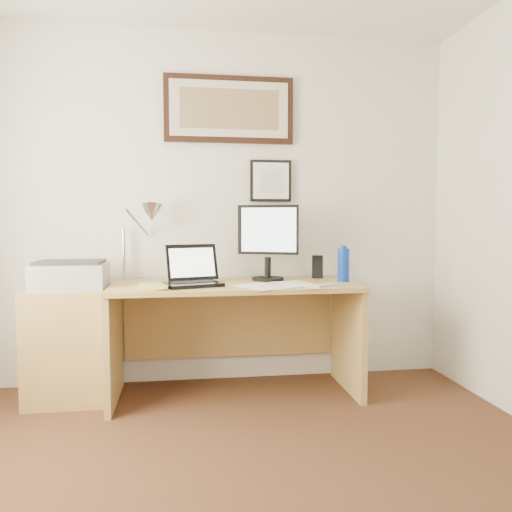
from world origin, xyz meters
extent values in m
cube|color=silver|center=(0.00, 2.00, 1.25)|extent=(3.50, 0.02, 2.50)
cube|color=#AB8748|center=(-0.92, 1.68, 0.36)|extent=(0.50, 0.40, 0.73)
cylinder|color=#0C2EA4|center=(0.89, 1.63, 0.86)|extent=(0.08, 0.08, 0.22)
cylinder|color=#0C2EA4|center=(0.89, 1.63, 0.98)|extent=(0.04, 0.04, 0.02)
cube|color=black|center=(0.77, 1.85, 0.83)|extent=(0.09, 0.09, 0.16)
cube|color=white|center=(0.30, 1.45, 0.75)|extent=(0.36, 0.40, 0.00)
cube|color=white|center=(0.53, 1.52, 0.75)|extent=(0.30, 0.36, 0.00)
cube|color=#FFFB78|center=(0.59, 1.30, 0.76)|extent=(0.09, 0.09, 0.01)
cylinder|color=white|center=(0.72, 1.41, 0.76)|extent=(0.14, 0.06, 0.02)
imported|color=#CCBF60|center=(-0.46, 1.47, 0.76)|extent=(0.19, 0.26, 0.02)
cube|color=#AB8748|center=(0.15, 1.63, 0.73)|extent=(1.60, 0.70, 0.03)
cube|color=#AB8748|center=(-0.63, 1.63, 0.36)|extent=(0.04, 0.65, 0.72)
cube|color=#AB8748|center=(0.93, 1.63, 0.36)|extent=(0.04, 0.65, 0.72)
cube|color=#AB8748|center=(0.15, 1.96, 0.45)|extent=(1.50, 0.03, 0.55)
cube|color=black|center=(-0.13, 1.52, 0.76)|extent=(0.40, 0.33, 0.02)
cube|color=black|center=(-0.13, 1.55, 0.78)|extent=(0.31, 0.21, 0.00)
cube|color=black|center=(-0.13, 1.66, 0.89)|extent=(0.35, 0.17, 0.23)
cube|color=white|center=(-0.13, 1.65, 0.89)|extent=(0.30, 0.14, 0.18)
cylinder|color=black|center=(0.39, 1.77, 0.76)|extent=(0.22, 0.22, 0.02)
cylinder|color=black|center=(0.39, 1.77, 0.84)|extent=(0.04, 0.04, 0.14)
cube|color=black|center=(0.39, 1.76, 1.10)|extent=(0.40, 0.19, 0.34)
cube|color=silver|center=(0.39, 1.74, 1.10)|extent=(0.36, 0.14, 0.30)
cube|color=#ACACAF|center=(-0.89, 1.66, 0.81)|extent=(0.44, 0.34, 0.16)
cube|color=#2F2F2F|center=(-0.89, 1.66, 0.90)|extent=(0.40, 0.30, 0.02)
cylinder|color=white|center=(-0.59, 1.92, 0.93)|extent=(0.02, 0.02, 0.36)
cylinder|color=white|center=(-0.49, 1.86, 1.15)|extent=(0.15, 0.23, 0.19)
cone|color=white|center=(-0.39, 1.80, 1.21)|extent=(0.16, 0.18, 0.15)
cube|color=black|center=(0.15, 1.98, 1.95)|extent=(0.92, 0.03, 0.47)
cube|color=beige|center=(0.15, 1.96, 1.95)|extent=(0.84, 0.01, 0.39)
cube|color=brown|center=(0.15, 1.95, 1.95)|extent=(0.70, 0.00, 0.28)
cube|color=black|center=(0.45, 1.98, 1.45)|extent=(0.30, 0.02, 0.30)
cube|color=white|center=(0.45, 1.96, 1.45)|extent=(0.26, 0.00, 0.26)
cube|color=silver|center=(0.45, 1.96, 1.45)|extent=(0.17, 0.00, 0.17)
camera|label=1|loc=(-0.18, -1.61, 1.16)|focal=35.00mm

